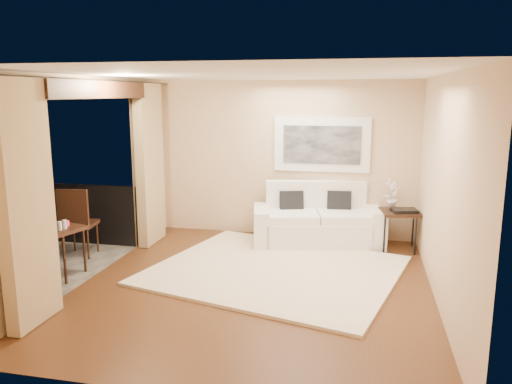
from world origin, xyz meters
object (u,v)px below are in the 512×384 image
(bistro_table, at_px, (58,234))
(ice_bucket, at_px, (48,219))
(balcony_chair_far, at_px, (76,217))
(balcony_chair_near, at_px, (5,243))
(side_table, at_px, (400,214))
(sofa, at_px, (317,222))
(orchid, at_px, (392,194))

(bistro_table, height_order, ice_bucket, ice_bucket)
(balcony_chair_far, bearing_deg, balcony_chair_near, 75.46)
(side_table, relative_size, balcony_chair_near, 0.62)
(side_table, bearing_deg, balcony_chair_far, -163.28)
(sofa, distance_m, balcony_chair_far, 3.83)
(balcony_chair_near, bearing_deg, ice_bucket, 90.38)
(orchid, relative_size, balcony_chair_near, 0.46)
(sofa, relative_size, balcony_chair_far, 2.08)
(balcony_chair_near, bearing_deg, bistro_table, 73.76)
(ice_bucket, bearing_deg, bistro_table, -22.18)
(sofa, height_order, side_table, sofa)
(side_table, bearing_deg, bistro_table, -154.27)
(sofa, relative_size, balcony_chair_near, 2.09)
(ice_bucket, bearing_deg, sofa, 32.83)
(balcony_chair_near, distance_m, ice_bucket, 0.71)
(balcony_chair_far, relative_size, ice_bucket, 5.40)
(sofa, relative_size, side_table, 3.35)
(bistro_table, distance_m, ice_bucket, 0.27)
(bistro_table, xyz_separation_m, balcony_chair_far, (-0.20, 0.78, 0.03))
(bistro_table, xyz_separation_m, ice_bucket, (-0.18, 0.07, 0.18))
(side_table, distance_m, orchid, 0.36)
(sofa, bearing_deg, orchid, -9.58)
(bistro_table, bearing_deg, side_table, 25.73)
(balcony_chair_far, xyz_separation_m, ice_bucket, (0.02, -0.70, 0.16))
(side_table, relative_size, balcony_chair_far, 0.62)
(side_table, xyz_separation_m, orchid, (-0.13, 0.14, 0.30))
(bistro_table, height_order, balcony_chair_near, balcony_chair_near)
(side_table, distance_m, balcony_chair_near, 5.70)
(sofa, bearing_deg, side_table, -16.07)
(orchid, bearing_deg, side_table, -47.61)
(sofa, xyz_separation_m, bistro_table, (-3.29, -2.32, 0.25))
(balcony_chair_far, xyz_separation_m, balcony_chair_near, (-0.14, -1.37, -0.01))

